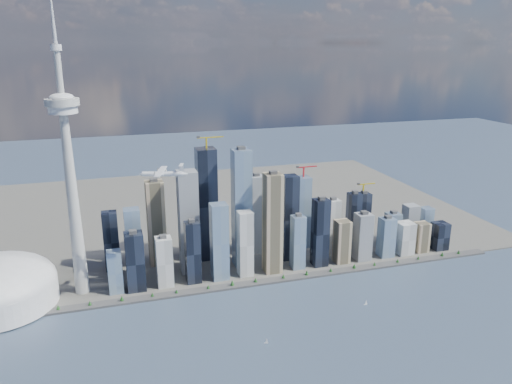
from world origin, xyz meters
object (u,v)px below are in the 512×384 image
object	(u,v)px
needle_tower	(70,171)
airplane	(163,173)
sailboat_west	(266,342)
sailboat_east	(366,303)

from	to	relation	value
needle_tower	airplane	size ratio (longest dim) A/B	7.06
sailboat_west	needle_tower	bearing A→B (deg)	158.39
airplane	sailboat_west	distance (m)	313.86
needle_tower	sailboat_east	size ratio (longest dim) A/B	57.43
sailboat_west	sailboat_east	world-z (taller)	sailboat_east
airplane	sailboat_west	xyz separation A→B (m)	(129.12, -149.53, -243.88)
needle_tower	sailboat_west	xyz separation A→B (m)	(278.93, -256.53, -232.83)
sailboat_west	sailboat_east	distance (m)	216.92
airplane	sailboat_east	distance (m)	424.93
airplane	sailboat_west	world-z (taller)	airplane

